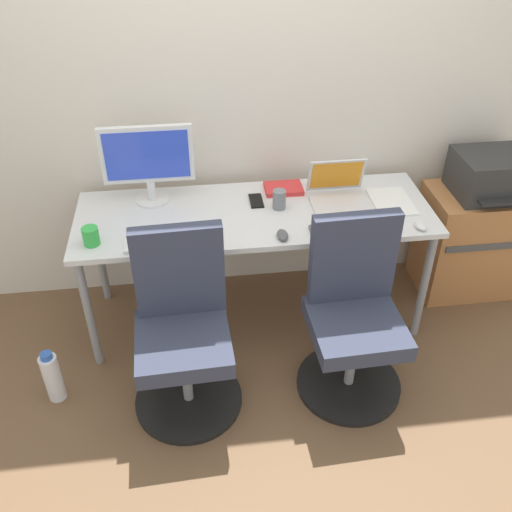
% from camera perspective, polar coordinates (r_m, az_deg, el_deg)
% --- Properties ---
extents(ground_plane, '(5.28, 5.28, 0.00)m').
position_cam_1_polar(ground_plane, '(3.47, -0.10, -5.79)').
color(ground_plane, brown).
extents(back_wall, '(4.40, 0.04, 2.60)m').
position_cam_1_polar(back_wall, '(3.16, -1.09, 17.28)').
color(back_wall, silver).
rests_on(back_wall, ground).
extents(desk, '(1.89, 0.65, 0.72)m').
position_cam_1_polar(desk, '(3.07, -0.12, 3.45)').
color(desk, silver).
rests_on(desk, ground).
extents(office_chair_left, '(0.54, 0.54, 0.94)m').
position_cam_1_polar(office_chair_left, '(2.77, -7.27, -7.53)').
color(office_chair_left, black).
rests_on(office_chair_left, ground).
extents(office_chair_right, '(0.54, 0.54, 0.94)m').
position_cam_1_polar(office_chair_right, '(2.86, 9.66, -6.03)').
color(office_chair_right, black).
rests_on(office_chair_right, ground).
extents(side_cabinet, '(0.59, 0.42, 0.67)m').
position_cam_1_polar(side_cabinet, '(3.74, 20.65, 1.43)').
color(side_cabinet, '#B77542').
rests_on(side_cabinet, ground).
extents(printer, '(0.38, 0.40, 0.24)m').
position_cam_1_polar(printer, '(3.51, 22.21, 7.50)').
color(printer, '#2D2D2D').
rests_on(printer, side_cabinet).
extents(water_bottle_on_floor, '(0.09, 0.09, 0.31)m').
position_cam_1_polar(water_bottle_on_floor, '(3.09, -19.61, -11.27)').
color(water_bottle_on_floor, white).
rests_on(water_bottle_on_floor, ground).
extents(desktop_monitor, '(0.48, 0.18, 0.43)m').
position_cam_1_polar(desktop_monitor, '(3.07, -10.75, 9.45)').
color(desktop_monitor, silver).
rests_on(desktop_monitor, desk).
extents(open_laptop, '(0.31, 0.29, 0.22)m').
position_cam_1_polar(open_laptop, '(3.13, 8.26, 6.25)').
color(open_laptop, silver).
rests_on(open_laptop, desk).
extents(keyboard_by_monitor, '(0.34, 0.12, 0.02)m').
position_cam_1_polar(keyboard_by_monitor, '(2.81, -9.57, 1.22)').
color(keyboard_by_monitor, silver).
rests_on(keyboard_by_monitor, desk).
extents(keyboard_by_laptop, '(0.34, 0.12, 0.02)m').
position_cam_1_polar(keyboard_by_laptop, '(2.90, 8.77, 2.52)').
color(keyboard_by_laptop, '#515156').
rests_on(keyboard_by_laptop, desk).
extents(mouse_by_monitor, '(0.06, 0.10, 0.03)m').
position_cam_1_polar(mouse_by_monitor, '(2.83, 2.65, 2.11)').
color(mouse_by_monitor, '#515156').
rests_on(mouse_by_monitor, desk).
extents(mouse_by_laptop, '(0.06, 0.10, 0.03)m').
position_cam_1_polar(mouse_by_laptop, '(3.02, 16.08, 2.98)').
color(mouse_by_laptop, silver).
rests_on(mouse_by_laptop, desk).
extents(coffee_mug, '(0.08, 0.08, 0.09)m').
position_cam_1_polar(coffee_mug, '(2.88, -16.14, 1.92)').
color(coffee_mug, green).
rests_on(coffee_mug, desk).
extents(pen_cup, '(0.07, 0.07, 0.10)m').
position_cam_1_polar(pen_cup, '(3.05, 2.33, 5.65)').
color(pen_cup, slate).
rests_on(pen_cup, desk).
extents(phone_near_laptop, '(0.07, 0.14, 0.01)m').
position_cam_1_polar(phone_near_laptop, '(3.12, 0.02, 5.52)').
color(phone_near_laptop, black).
rests_on(phone_near_laptop, desk).
extents(notebook, '(0.21, 0.15, 0.03)m').
position_cam_1_polar(notebook, '(3.23, 2.76, 6.74)').
color(notebook, red).
rests_on(notebook, desk).
extents(paper_pile, '(0.21, 0.30, 0.01)m').
position_cam_1_polar(paper_pile, '(3.20, 13.36, 5.28)').
color(paper_pile, white).
rests_on(paper_pile, desk).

